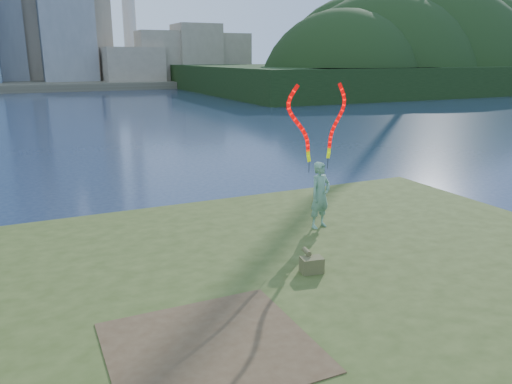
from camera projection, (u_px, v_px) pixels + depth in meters
name	position (u px, v px, depth m)	size (l,w,h in m)	color
ground	(252.00, 287.00, 11.93)	(320.00, 320.00, 0.00)	#1A2741
grassy_knoll	(300.00, 318.00, 9.83)	(20.00, 18.00, 0.80)	#344217
dirt_patch	(210.00, 346.00, 8.02)	(3.20, 3.00, 0.02)	#47331E
far_shore	(46.00, 83.00, 94.94)	(320.00, 40.00, 1.20)	#4E4939
wooded_hill	(417.00, 87.00, 88.59)	(78.00, 50.00, 63.00)	black
woman_with_ribbons	(320.00, 177.00, 13.37)	(2.06, 0.70, 4.18)	#1C653C
canvas_bag	(311.00, 264.00, 10.79)	(0.52, 0.59, 0.45)	#4B472A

